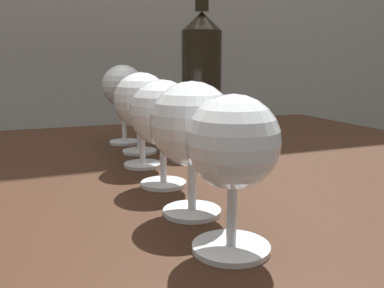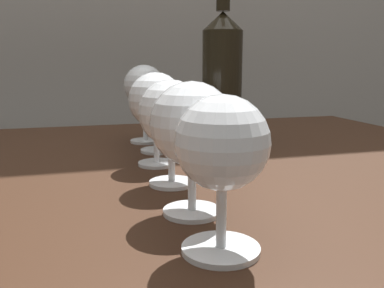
% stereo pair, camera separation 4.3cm
% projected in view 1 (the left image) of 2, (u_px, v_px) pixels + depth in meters
% --- Properties ---
extents(dining_table, '(1.43, 0.88, 0.77)m').
position_uv_depth(dining_table, '(83.00, 227.00, 0.63)').
color(dining_table, '#382114').
rests_on(dining_table, ground_plane).
extents(wine_glass_empty, '(0.08, 0.08, 0.14)m').
position_uv_depth(wine_glass_empty, '(233.00, 147.00, 0.34)').
color(wine_glass_empty, white).
rests_on(wine_glass_empty, dining_table).
extents(wine_glass_merlot, '(0.09, 0.09, 0.14)m').
position_uv_depth(wine_glass_merlot, '(192.00, 127.00, 0.42)').
color(wine_glass_merlot, white).
rests_on(wine_glass_merlot, dining_table).
extents(wine_glass_port, '(0.08, 0.08, 0.14)m').
position_uv_depth(wine_glass_port, '(163.00, 116.00, 0.53)').
color(wine_glass_port, white).
rests_on(wine_glass_port, dining_table).
extents(wine_glass_rose, '(0.08, 0.08, 0.14)m').
position_uv_depth(wine_glass_rose, '(141.00, 103.00, 0.62)').
color(wine_glass_rose, white).
rests_on(wine_glass_rose, dining_table).
extents(wine_glass_cabernet, '(0.08, 0.08, 0.14)m').
position_uv_depth(wine_glass_cabernet, '(138.00, 98.00, 0.72)').
color(wine_glass_cabernet, white).
rests_on(wine_glass_cabernet, dining_table).
extents(wine_glass_chardonnay, '(0.08, 0.08, 0.15)m').
position_uv_depth(wine_glass_chardonnay, '(123.00, 87.00, 0.80)').
color(wine_glass_chardonnay, white).
rests_on(wine_glass_chardonnay, dining_table).
extents(wine_bottle, '(0.08, 0.08, 0.33)m').
position_uv_depth(wine_bottle, '(202.00, 76.00, 0.80)').
color(wine_bottle, black).
rests_on(wine_bottle, dining_table).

